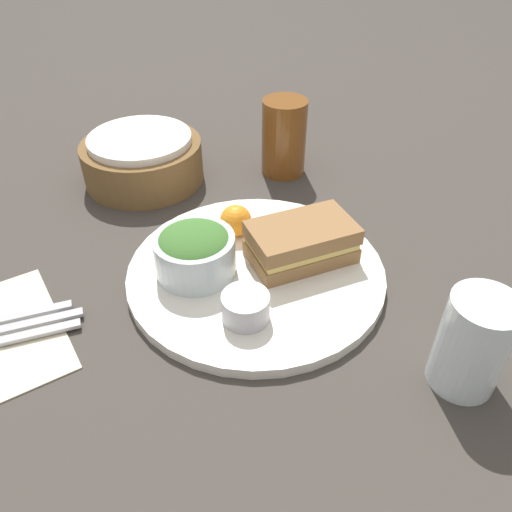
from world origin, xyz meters
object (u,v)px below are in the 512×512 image
Objects in this scene: plate at (256,272)px; bread_basket at (143,159)px; dressing_cup at (246,307)px; drink_glass at (284,137)px; water_glass at (473,343)px; fork at (8,340)px; spoon at (9,318)px; knife at (8,329)px; salad_bowl at (195,250)px; sandwich at (301,242)px.

bread_basket reaches higher than plate.
dressing_cup is 0.38m from drink_glass.
bread_basket is at bearing 84.95° from dressing_cup.
drink_glass is 1.14× the size of water_glass.
fork is (-0.50, -0.16, -0.06)m from drink_glass.
spoon is at bearing -139.62° from bread_basket.
spoon is (-0.49, -0.13, -0.06)m from drink_glass.
knife is (-0.24, 0.14, -0.03)m from dressing_cup.
plate is 2.98× the size of water_glass.
salad_bowl reaches higher than dressing_cup.
fork is (-0.23, 0.02, -0.04)m from salad_bowl.
salad_bowl is at bearing 151.86° from plate.
dressing_cup is at bearing -155.16° from sandwich.
bread_basket reaches higher than dressing_cup.
dressing_cup is 0.44× the size of drink_glass.
salad_bowl is at bearing -170.70° from fork.
water_glass is at bearing 155.26° from fork.
spoon is at bearing 164.09° from sandwich.
fork is (-0.24, 0.12, -0.03)m from dressing_cup.
plate is 0.09m from dressing_cup.
plate is at bearing -176.64° from fork.
sandwich is 0.34m from bread_basket.
water_glass is (0.40, -0.31, 0.05)m from fork.
dressing_cup is 0.50× the size of water_glass.
water_glass reaches higher than salad_bowl.
plate is at bearing 176.64° from spoon.
plate is 0.07m from sandwich.
sandwich reaches higher than spoon.
spoon is 1.29× the size of water_glass.
bread_basket is 1.18× the size of knife.
drink_glass is 0.52m from knife.
salad_bowl is (-0.13, 0.05, 0.01)m from sandwich.
drink_glass is at bearing 78.18° from water_glass.
fork is at bearing -161.89° from drink_glass.
bread_basket is (-0.09, 0.33, -0.00)m from sandwich.
knife is 0.51m from water_glass.
sandwich is at bearing -12.40° from plate.
salad_bowl is 1.84× the size of dressing_cup.
drink_glass is 0.89× the size of spoon.
dressing_cup is 0.28m from spoon.
drink_glass is 0.48m from water_glass.
bread_basket is 0.37m from knife.
knife is at bearing -163.61° from drink_glass.
salad_bowl is 0.52× the size of bread_basket.
sandwich is at bearing -75.40° from bread_basket.
plate is 0.31m from knife.
spoon is (0.00, 0.02, 0.00)m from knife.
salad_bowl is 0.34m from water_glass.
sandwich is 1.15× the size of drink_glass.
salad_bowl is 0.28m from bread_basket.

